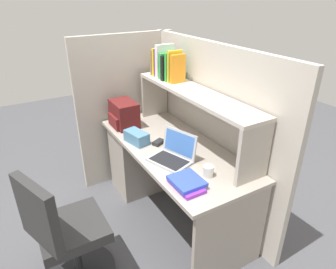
{
  "coord_description": "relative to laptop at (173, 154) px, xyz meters",
  "views": [
    {
      "loc": [
        1.89,
        -1.15,
        1.93
      ],
      "look_at": [
        0.0,
        -0.05,
        0.85
      ],
      "focal_mm": 31.87,
      "sensor_mm": 36.0,
      "label": 1
    }
  ],
  "objects": [
    {
      "name": "laptop",
      "position": [
        0.0,
        0.0,
        0.0
      ],
      "size": [
        0.37,
        0.34,
        0.22
      ],
      "color": "#B7BABF",
      "rests_on": "desk"
    },
    {
      "name": "reference_books_on_shelf",
      "position": [
        -0.64,
        0.32,
        0.53
      ],
      "size": [
        0.37,
        0.18,
        0.3
      ],
      "color": "olive",
      "rests_on": "overhead_hutch"
    },
    {
      "name": "overhead_hutch",
      "position": [
        -0.2,
        0.32,
        0.3
      ],
      "size": [
        1.44,
        0.28,
        0.45
      ],
      "color": "#B3A99C",
      "rests_on": "desk"
    },
    {
      "name": "ground_plane",
      "position": [
        -0.2,
        0.12,
        -0.78
      ],
      "size": [
        8.0,
        8.0,
        0.0
      ],
      "primitive_type": "plane",
      "color": "#4C4C51"
    },
    {
      "name": "office_chair",
      "position": [
        0.05,
        -0.88,
        -0.39
      ],
      "size": [
        0.53,
        0.55,
        0.93
      ],
      "rotation": [
        0.0,
        0.0,
        3.5
      ],
      "color": "black",
      "rests_on": "ground_plane"
    },
    {
      "name": "desk_book_stack",
      "position": [
        0.34,
        -0.1,
        -0.02
      ],
      "size": [
        0.26,
        0.2,
        0.05
      ],
      "color": "purple",
      "rests_on": "desk"
    },
    {
      "name": "cubicle_partition_left",
      "position": [
        -1.05,
        0.07,
        -0.01
      ],
      "size": [
        0.05,
        1.06,
        1.55
      ],
      "primitive_type": "cube",
      "color": "#BCB5A8",
      "rests_on": "ground_plane"
    },
    {
      "name": "paper_cup",
      "position": [
        0.31,
        0.1,
        -0.01
      ],
      "size": [
        0.08,
        0.08,
        0.08
      ],
      "primitive_type": "cylinder",
      "color": "white",
      "rests_on": "desk"
    },
    {
      "name": "backpack",
      "position": [
        -0.79,
        -0.08,
        0.07
      ],
      "size": [
        0.3,
        0.23,
        0.24
      ],
      "color": "#591919",
      "rests_on": "desk"
    },
    {
      "name": "desk",
      "position": [
        -0.59,
        0.12,
        -0.38
      ],
      "size": [
        1.6,
        0.7,
        0.73
      ],
      "color": "#AAA093",
      "rests_on": "ground_plane"
    },
    {
      "name": "computer_mouse",
      "position": [
        -0.29,
        0.03,
        -0.03
      ],
      "size": [
        0.1,
        0.12,
        0.03
      ],
      "primitive_type": "cube",
      "rotation": [
        0.0,
        0.0,
        0.42
      ],
      "color": "#262628",
      "rests_on": "desk"
    },
    {
      "name": "tissue_box",
      "position": [
        -0.41,
        -0.12,
        -0.0
      ],
      "size": [
        0.24,
        0.16,
        0.1
      ],
      "primitive_type": "cube",
      "rotation": [
        0.0,
        0.0,
        0.21
      ],
      "color": "teal",
      "rests_on": "desk"
    },
    {
      "name": "cubicle_partition_rear",
      "position": [
        -0.2,
        0.5,
        -0.01
      ],
      "size": [
        1.84,
        0.05,
        1.55
      ],
      "primitive_type": "cube",
      "color": "#BCB5A8",
      "rests_on": "ground_plane"
    }
  ]
}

